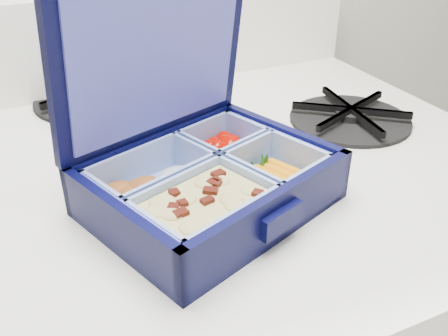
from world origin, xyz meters
name	(u,v)px	position (x,y,z in m)	size (l,w,h in m)	color
bento_box	(210,183)	(0.13, 1.56, 0.97)	(0.23, 0.18, 0.06)	black
burner_grate	(351,113)	(0.39, 1.67, 0.96)	(0.17, 0.17, 0.02)	black
burner_grate_rear	(93,95)	(0.08, 1.89, 0.96)	(0.18, 0.18, 0.02)	black
fork	(224,126)	(0.22, 1.73, 0.95)	(0.02, 0.18, 0.01)	#B0B0BA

